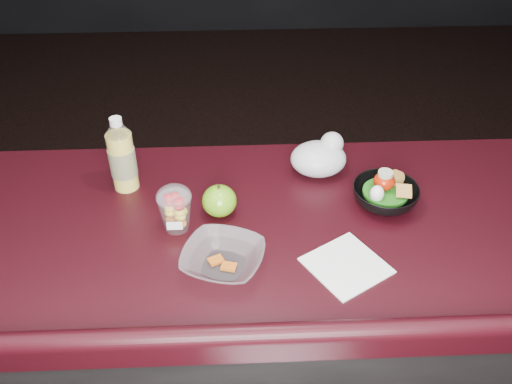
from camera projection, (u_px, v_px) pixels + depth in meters
counter at (250, 349)px, 1.73m from camera, size 4.06×0.71×1.02m
lemonade_bottle at (122, 159)px, 1.49m from camera, size 0.07×0.07×0.21m
fruit_cup at (175, 208)px, 1.37m from camera, size 0.09×0.09×0.12m
green_apple at (219, 201)px, 1.43m from camera, size 0.09×0.09×0.09m
plastic_bag at (320, 157)px, 1.56m from camera, size 0.15×0.13×0.11m
snack_bowl at (385, 194)px, 1.46m from camera, size 0.21×0.21×0.09m
takeout_bowl at (223, 259)px, 1.29m from camera, size 0.23×0.23×0.05m
paper_napkin at (346, 265)px, 1.30m from camera, size 0.22×0.22×0.00m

